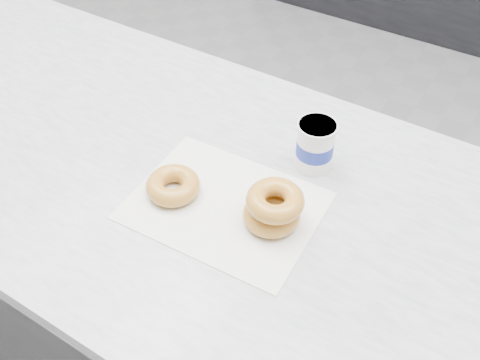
% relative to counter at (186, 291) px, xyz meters
% --- Properties ---
extents(ground, '(5.00, 5.00, 0.00)m').
position_rel_counter_xyz_m(ground, '(0.00, 0.60, -0.45)').
color(ground, gray).
rests_on(ground, ground).
extents(counter, '(3.06, 0.76, 0.90)m').
position_rel_counter_xyz_m(counter, '(0.00, 0.00, 0.00)').
color(counter, '#333335').
rests_on(counter, ground).
extents(wax_paper, '(0.35, 0.28, 0.00)m').
position_rel_counter_xyz_m(wax_paper, '(0.15, -0.04, 0.45)').
color(wax_paper, silver).
rests_on(wax_paper, counter).
extents(donut_single, '(0.13, 0.13, 0.04)m').
position_rel_counter_xyz_m(donut_single, '(0.05, -0.06, 0.47)').
color(donut_single, gold).
rests_on(donut_single, wax_paper).
extents(donut_stack, '(0.13, 0.13, 0.07)m').
position_rel_counter_xyz_m(donut_stack, '(0.25, -0.02, 0.49)').
color(donut_stack, gold).
rests_on(donut_stack, wax_paper).
extents(coffee_cup, '(0.08, 0.08, 0.10)m').
position_rel_counter_xyz_m(coffee_cup, '(0.24, 0.15, 0.50)').
color(coffee_cup, white).
rests_on(coffee_cup, counter).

